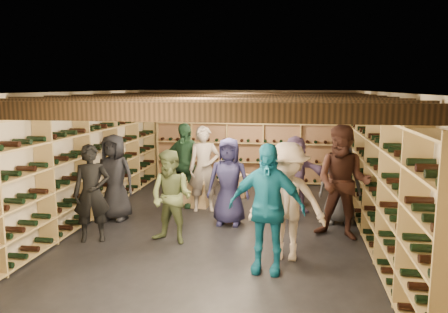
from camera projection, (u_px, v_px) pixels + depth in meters
name	position (u px, v px, depth m)	size (l,w,h in m)	color
ground	(221.00, 228.00, 7.80)	(8.00, 8.00, 0.00)	black
walls	(221.00, 161.00, 7.61)	(5.52, 8.02, 2.40)	beige
ceiling	(220.00, 92.00, 7.42)	(5.50, 8.00, 0.01)	beige
ceiling_joists	(220.00, 100.00, 7.44)	(5.40, 7.12, 0.18)	black
wine_rack_left	(83.00, 164.00, 8.04)	(0.32, 7.50, 2.15)	tan
wine_rack_right	(373.00, 173.00, 7.22)	(0.32, 7.50, 2.15)	tan
wine_rack_back	(245.00, 142.00, 11.36)	(4.70, 0.30, 2.15)	tan
crate_stack_left	(197.00, 195.00, 9.14)	(0.52, 0.36, 0.51)	tan
crate_stack_right	(237.00, 185.00, 10.00)	(0.56, 0.44, 0.51)	tan
crate_loose	(292.00, 200.00, 9.37)	(0.50, 0.33, 0.17)	tan
person_0	(114.00, 177.00, 8.17)	(0.79, 0.52, 1.62)	black
person_1	(92.00, 193.00, 7.02)	(0.58, 0.38, 1.59)	black
person_2	(171.00, 197.00, 6.94)	(0.73, 0.57, 1.51)	#55633A
person_3	(287.00, 202.00, 6.27)	(1.11, 0.64, 1.72)	beige
person_4	(266.00, 208.00, 5.84)	(1.03, 0.43, 1.77)	#0F5874
person_6	(229.00, 181.00, 7.89)	(0.78, 0.51, 1.59)	#24234C
person_7	(204.00, 169.00, 8.73)	(0.63, 0.41, 1.72)	gray
person_8	(343.00, 182.00, 7.13)	(0.92, 0.71, 1.88)	#40221B
person_10	(185.00, 165.00, 9.08)	(1.03, 0.43, 1.76)	#21472C
person_11	(295.00, 174.00, 8.74)	(1.42, 0.45, 1.53)	slate
person_12	(340.00, 182.00, 7.96)	(0.76, 0.49, 1.55)	#37383D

